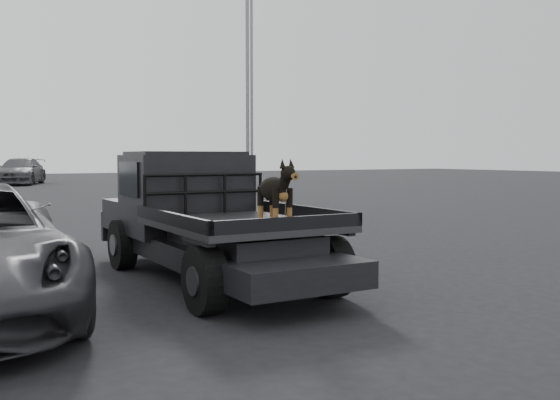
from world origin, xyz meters
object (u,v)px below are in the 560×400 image
dog (275,194)px  floodlight_far (252,58)px  distant_car_b (20,171)px  flatbed_ute (212,248)px  floodlight_mid (247,52)px

dog → floodlight_far: 33.68m
distant_car_b → floodlight_far: floodlight_far is taller
flatbed_ute → floodlight_mid: 24.20m
floodlight_mid → floodlight_far: bearing=61.1°
distant_car_b → floodlight_far: bearing=-3.8°
floodlight_mid → floodlight_far: floodlight_far is taller
flatbed_ute → dog: dog is taller
floodlight_far → flatbed_ute: bearing=-118.4°
flatbed_ute → floodlight_mid: (11.03, 20.52, 6.55)m
dog → floodlight_mid: (10.97, 22.20, 5.72)m
dog → floodlight_far: floodlight_far is taller
floodlight_far → dog: bearing=-116.9°
dog → floodlight_mid: floodlight_mid is taller
distant_car_b → floodlight_mid: floodlight_mid is taller
dog → floodlight_mid: size_ratio=0.06×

